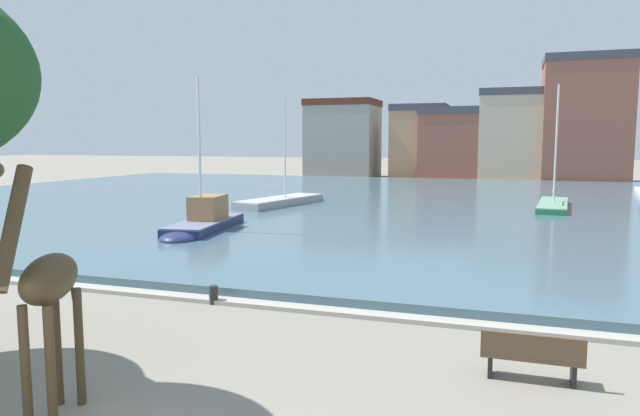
# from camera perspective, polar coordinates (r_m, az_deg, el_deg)

# --- Properties ---
(harbor_water) EXTENTS (78.42, 50.84, 0.36)m
(harbor_water) POSITION_cam_1_polar(r_m,az_deg,el_deg) (39.96, 10.78, 0.41)
(harbor_water) COLOR #476675
(harbor_water) RESTS_ON ground
(quay_edge_coping) EXTENTS (78.42, 0.50, 0.12)m
(quay_edge_coping) POSITION_cam_1_polar(r_m,az_deg,el_deg) (15.30, -2.32, -9.84)
(quay_edge_coping) COLOR #ADA89E
(quay_edge_coping) RESTS_ON ground
(giraffe_statue) EXTENTS (1.12, 2.40, 4.29)m
(giraffe_statue) POSITION_cam_1_polar(r_m,az_deg,el_deg) (9.83, -25.44, -6.95)
(giraffe_statue) COLOR #42331E
(giraffe_statue) RESTS_ON ground
(sailboat_grey) EXTENTS (3.70, 8.66, 7.14)m
(sailboat_grey) POSITION_cam_1_polar(r_m,az_deg,el_deg) (37.53, -3.27, 0.52)
(sailboat_grey) COLOR #939399
(sailboat_grey) RESTS_ON ground
(sailboat_green) EXTENTS (2.35, 9.08, 7.85)m
(sailboat_green) POSITION_cam_1_polar(r_m,az_deg,el_deg) (38.83, 22.05, 0.17)
(sailboat_green) COLOR #236B42
(sailboat_green) RESTS_ON ground
(sailboat_navy) EXTENTS (2.65, 6.90, 7.30)m
(sailboat_navy) POSITION_cam_1_polar(r_m,az_deg,el_deg) (26.76, -11.60, -1.66)
(sailboat_navy) COLOR navy
(sailboat_navy) RESTS_ON ground
(mooring_bollard) EXTENTS (0.24, 0.24, 0.50)m
(mooring_bollard) POSITION_cam_1_polar(r_m,az_deg,el_deg) (16.07, -10.47, -8.43)
(mooring_bollard) COLOR #232326
(mooring_bollard) RESTS_ON ground
(park_bench) EXTENTS (1.80, 0.44, 0.92)m
(park_bench) POSITION_cam_1_polar(r_m,az_deg,el_deg) (11.55, 20.17, -13.53)
(park_bench) COLOR brown
(park_bench) RESTS_ON ground
(townhouse_corner_house) EXTENTS (8.46, 7.01, 9.54)m
(townhouse_corner_house) POSITION_cam_1_polar(r_m,az_deg,el_deg) (72.41, 2.29, 6.87)
(townhouse_corner_house) COLOR gray
(townhouse_corner_house) RESTS_ON ground
(townhouse_wide_warehouse) EXTENTS (6.57, 5.57, 8.79)m
(townhouse_wide_warehouse) POSITION_cam_1_polar(r_m,az_deg,el_deg) (70.89, 9.78, 6.48)
(townhouse_wide_warehouse) COLOR tan
(townhouse_wide_warehouse) RESTS_ON ground
(townhouse_narrow_midrow) EXTENTS (9.10, 7.74, 8.32)m
(townhouse_narrow_midrow) POSITION_cam_1_polar(r_m,az_deg,el_deg) (70.27, 13.67, 6.21)
(townhouse_narrow_midrow) COLOR #8E5142
(townhouse_narrow_midrow) RESTS_ON ground
(townhouse_end_terrace) EXTENTS (9.14, 7.66, 10.21)m
(townhouse_end_terrace) POSITION_cam_1_polar(r_m,az_deg,el_deg) (69.88, 19.25, 6.80)
(townhouse_end_terrace) COLOR #C6B293
(townhouse_end_terrace) RESTS_ON ground
(townhouse_tall_gabled) EXTENTS (8.88, 7.99, 13.51)m
(townhouse_tall_gabled) POSITION_cam_1_polar(r_m,az_deg,el_deg) (69.54, 24.67, 7.94)
(townhouse_tall_gabled) COLOR #8E5142
(townhouse_tall_gabled) RESTS_ON ground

